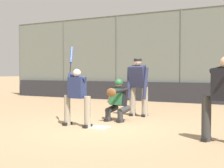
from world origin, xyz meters
name	(u,v)px	position (x,y,z in m)	size (l,w,h in m)	color
ground_plane	(99,128)	(0.00, 0.00, 0.00)	(160.00, 160.00, 0.00)	#9E7F5B
home_plate_marker	(99,127)	(0.00, 0.00, 0.01)	(0.43, 0.43, 0.01)	white
backstop_fence	(181,54)	(0.00, -7.37, 2.22)	(19.74, 0.08, 4.26)	#515651
padding_wall	(180,93)	(0.00, -7.27, 0.46)	(19.27, 0.18, 0.92)	#28282D
bleachers_beyond	(218,88)	(-1.17, -10.22, 0.59)	(13.76, 3.05, 1.80)	slate
batter_at_plate	(77,95)	(0.60, 0.12, 0.80)	(0.94, 0.69, 2.07)	gray
catcher_behind_plate	(117,99)	(0.07, -1.13, 0.62)	(0.64, 0.77, 1.19)	#333333
umpire_home	(138,85)	(-0.07, -2.27, 0.98)	(0.74, 0.46, 1.81)	gray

